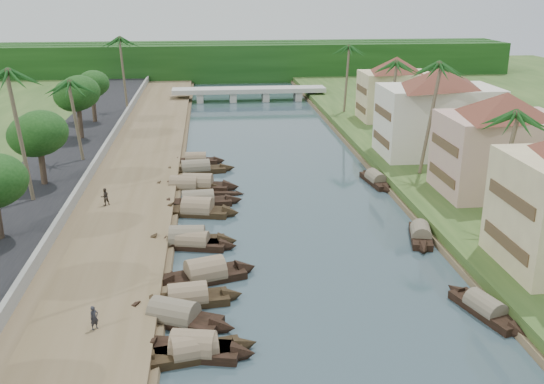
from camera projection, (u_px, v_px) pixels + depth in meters
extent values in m
plane|color=#32454C|center=(317.00, 279.00, 43.97)|extent=(220.00, 220.00, 0.00)
cube|color=brown|center=(126.00, 192.00, 61.10)|extent=(10.00, 180.00, 0.80)
cube|color=#2B461C|center=(460.00, 180.00, 64.46)|extent=(16.00, 180.00, 1.20)
cube|color=black|center=(39.00, 192.00, 60.17)|extent=(8.00, 180.00, 1.40)
cube|color=gray|center=(83.00, 185.00, 60.38)|extent=(0.40, 180.00, 1.10)
cube|color=#11350E|center=(242.00, 64.00, 132.09)|extent=(120.00, 4.00, 8.00)
cube|color=#11350E|center=(241.00, 61.00, 136.80)|extent=(120.00, 4.00, 8.00)
cube|color=#11350E|center=(239.00, 58.00, 141.50)|extent=(120.00, 4.00, 8.00)
cube|color=#ABAAA0|center=(249.00, 90.00, 111.09)|extent=(28.00, 4.00, 0.80)
cube|color=#ABAAA0|center=(200.00, 97.00, 110.57)|extent=(1.20, 3.50, 1.80)
cube|color=#ABAAA0|center=(233.00, 96.00, 111.15)|extent=(1.20, 3.50, 1.80)
cube|color=#ABAAA0|center=(265.00, 96.00, 111.74)|extent=(1.20, 3.50, 1.80)
cube|color=#ABAAA0|center=(298.00, 95.00, 112.33)|extent=(1.20, 3.50, 1.80)
cube|color=brown|center=(505.00, 242.00, 42.32)|extent=(0.10, 6.40, 0.90)
cube|color=brown|center=(511.00, 199.00, 41.29)|extent=(0.10, 6.40, 0.90)
cube|color=tan|center=(500.00, 155.00, 57.51)|extent=(11.00, 8.00, 7.50)
pyramid|color=brown|center=(506.00, 104.00, 55.94)|extent=(14.11, 14.11, 2.20)
cube|color=brown|center=(442.00, 175.00, 57.57)|extent=(0.10, 6.40, 0.90)
cube|color=brown|center=(445.00, 145.00, 56.60)|extent=(0.10, 6.40, 0.90)
cube|color=silver|center=(437.00, 121.00, 70.50)|extent=(13.00, 8.00, 8.00)
pyramid|color=brown|center=(441.00, 77.00, 68.85)|extent=(15.59, 15.59, 2.20)
cube|color=brown|center=(381.00, 139.00, 70.51)|extent=(0.10, 6.40, 0.90)
cube|color=brown|center=(383.00, 112.00, 69.47)|extent=(0.10, 6.40, 0.90)
cube|color=beige|center=(395.00, 96.00, 89.59)|extent=(10.00, 7.00, 7.00)
pyramid|color=brown|center=(397.00, 64.00, 88.10)|extent=(12.62, 12.62, 2.20)
cube|color=brown|center=(361.00, 108.00, 89.66)|extent=(0.10, 5.60, 0.90)
cube|color=brown|center=(362.00, 89.00, 88.75)|extent=(0.10, 5.60, 0.90)
cube|color=black|center=(194.00, 352.00, 34.84)|extent=(5.58, 2.95, 0.70)
cone|color=black|center=(244.00, 354.00, 34.52)|extent=(1.87, 1.99, 1.87)
cone|color=black|center=(144.00, 348.00, 35.11)|extent=(1.87, 1.99, 1.87)
cylinder|color=#867055|center=(193.00, 346.00, 34.72)|extent=(4.37, 2.76, 1.97)
cube|color=black|center=(195.00, 355.00, 34.59)|extent=(5.64, 2.67, 0.70)
cone|color=black|center=(246.00, 345.00, 35.38)|extent=(1.81, 1.78, 1.70)
cone|color=black|center=(141.00, 362.00, 33.75)|extent=(1.81, 1.78, 1.70)
cylinder|color=#867055|center=(195.00, 349.00, 34.47)|extent=(4.39, 2.50, 1.76)
cube|color=black|center=(174.00, 320.00, 38.21)|extent=(6.39, 4.35, 0.70)
cone|color=black|center=(224.00, 328.00, 37.14)|extent=(2.34, 2.34, 1.96)
cone|color=black|center=(127.00, 310.00, 39.22)|extent=(2.34, 2.34, 1.96)
cylinder|color=#6C6451|center=(174.00, 314.00, 38.09)|extent=(5.11, 3.81, 2.04)
cube|color=black|center=(188.00, 301.00, 40.41)|extent=(5.63, 2.49, 0.70)
cone|color=black|center=(233.00, 295.00, 41.02)|extent=(1.77, 1.84, 1.84)
cone|color=black|center=(142.00, 305.00, 39.74)|extent=(1.77, 1.84, 1.84)
cylinder|color=#867055|center=(188.00, 296.00, 40.28)|extent=(4.36, 2.41, 1.92)
cube|color=black|center=(206.00, 277.00, 43.74)|extent=(6.08, 3.78, 0.70)
cone|color=black|center=(246.00, 269.00, 44.89)|extent=(2.19, 2.39, 2.15)
cone|color=black|center=(162.00, 284.00, 42.53)|extent=(2.19, 2.39, 2.15)
cylinder|color=#867055|center=(205.00, 273.00, 43.61)|extent=(4.83, 3.47, 2.28)
cube|color=black|center=(187.00, 243.00, 49.59)|extent=(6.12, 2.59, 0.70)
cone|color=black|center=(228.00, 242.00, 49.65)|extent=(1.89, 2.05, 2.12)
cone|color=black|center=(147.00, 242.00, 49.47)|extent=(1.89, 2.05, 2.12)
cylinder|color=#6C6451|center=(187.00, 239.00, 49.47)|extent=(4.72, 2.56, 2.23)
cube|color=black|center=(193.00, 245.00, 49.13)|extent=(5.60, 2.86, 0.70)
cone|color=black|center=(229.00, 246.00, 48.75)|extent=(1.84, 1.83, 1.69)
cone|color=black|center=(157.00, 243.00, 49.46)|extent=(1.84, 1.83, 1.69)
cylinder|color=#867055|center=(193.00, 241.00, 49.00)|extent=(4.38, 2.64, 1.75)
cube|color=black|center=(198.00, 212.00, 56.24)|extent=(6.08, 3.40, 0.70)
cone|color=black|center=(231.00, 213.00, 55.83)|extent=(2.08, 2.26, 2.11)
cone|color=black|center=(164.00, 210.00, 56.60)|extent=(2.08, 2.26, 2.11)
cylinder|color=#867055|center=(198.00, 209.00, 56.12)|extent=(4.78, 3.17, 2.23)
cube|color=black|center=(198.00, 203.00, 58.55)|extent=(6.53, 2.43, 0.70)
cone|color=black|center=(235.00, 200.00, 59.15)|extent=(1.96, 1.86, 1.92)
cone|color=black|center=(161.00, 205.00, 57.89)|extent=(1.96, 1.86, 1.92)
cylinder|color=#6C6451|center=(198.00, 200.00, 58.43)|extent=(5.03, 2.38, 1.98)
cube|color=black|center=(184.00, 188.00, 62.91)|extent=(6.13, 2.75, 0.70)
cone|color=black|center=(215.00, 188.00, 62.77)|extent=(1.94, 1.97, 1.93)
cone|color=black|center=(153.00, 187.00, 63.00)|extent=(1.94, 1.97, 1.93)
cylinder|color=#867055|center=(184.00, 185.00, 62.79)|extent=(4.75, 2.63, 2.01)
cube|color=black|center=(198.00, 187.00, 63.22)|extent=(6.66, 3.20, 0.70)
cone|color=black|center=(232.00, 187.00, 63.00)|extent=(2.15, 2.25, 2.18)
cone|color=black|center=(164.00, 186.00, 63.40)|extent=(2.15, 2.25, 2.18)
cylinder|color=#867055|center=(198.00, 184.00, 63.10)|extent=(5.19, 3.04, 2.28)
cube|color=black|center=(196.00, 171.00, 68.77)|extent=(6.86, 2.66, 0.70)
cone|color=black|center=(228.00, 168.00, 69.53)|extent=(2.08, 1.89, 1.89)
cone|color=black|center=(163.00, 173.00, 67.96)|extent=(2.08, 1.89, 1.89)
cylinder|color=#6C6451|center=(196.00, 168.00, 68.64)|extent=(5.30, 2.54, 1.93)
cube|color=black|center=(196.00, 162.00, 72.27)|extent=(5.15, 1.79, 0.70)
cone|color=black|center=(220.00, 161.00, 72.46)|extent=(1.51, 1.53, 1.66)
cone|color=black|center=(172.00, 162.00, 72.04)|extent=(1.51, 1.53, 1.66)
cylinder|color=#867055|center=(196.00, 159.00, 72.15)|extent=(3.95, 1.83, 1.73)
cube|color=black|center=(485.00, 312.00, 39.12)|extent=(3.07, 5.65, 0.70)
cone|color=black|center=(454.00, 290.00, 41.72)|extent=(1.78, 1.88, 1.56)
cone|color=black|center=(520.00, 334.00, 36.47)|extent=(1.78, 1.88, 1.56)
cylinder|color=#6C6451|center=(485.00, 307.00, 39.00)|extent=(2.76, 4.44, 1.60)
cube|color=black|center=(420.00, 237.00, 50.75)|extent=(2.81, 5.33, 0.70)
cone|color=black|center=(418.00, 224.00, 53.37)|extent=(1.77, 1.77, 1.62)
cone|color=black|center=(424.00, 250.00, 48.08)|extent=(1.77, 1.77, 1.62)
cylinder|color=#6C6451|center=(421.00, 233.00, 50.63)|extent=(2.58, 4.18, 1.68)
cube|color=black|center=(376.00, 182.00, 65.04)|extent=(2.30, 5.73, 0.70)
cone|color=black|center=(365.00, 173.00, 67.86)|extent=(1.63, 1.75, 1.61)
cone|color=black|center=(387.00, 190.00, 62.16)|extent=(1.63, 1.75, 1.61)
cylinder|color=#6C6451|center=(376.00, 178.00, 64.92)|extent=(2.19, 4.43, 1.66)
cube|color=black|center=(174.00, 324.00, 37.90)|extent=(3.31, 1.55, 0.35)
cone|color=black|center=(202.00, 319.00, 38.52)|extent=(0.97, 0.91, 0.72)
cone|color=black|center=(145.00, 330.00, 37.27)|extent=(0.97, 0.91, 0.72)
cube|color=black|center=(222.00, 194.00, 61.62)|extent=(3.47, 1.11, 0.35)
cone|color=black|center=(240.00, 194.00, 61.58)|extent=(0.93, 0.78, 0.68)
cone|color=black|center=(203.00, 194.00, 61.66)|extent=(0.93, 0.78, 0.68)
cylinder|color=brown|center=(500.00, 170.00, 49.17)|extent=(1.62, 0.36, 9.55)
sphere|color=#194C19|center=(507.00, 114.00, 47.69)|extent=(3.20, 3.20, 3.20)
cylinder|color=brown|center=(427.00, 119.00, 62.62)|extent=(1.72, 0.36, 11.69)
sphere|color=#194C19|center=(431.00, 64.00, 60.80)|extent=(3.20, 3.20, 3.20)
cylinder|color=brown|center=(391.00, 100.00, 78.15)|extent=(1.02, 0.36, 9.91)
sphere|color=#194C19|center=(393.00, 63.00, 76.62)|extent=(3.20, 3.20, 3.20)
cylinder|color=brown|center=(23.00, 137.00, 54.04)|extent=(1.21, 0.36, 12.00)
sphere|color=#194C19|center=(14.00, 71.00, 52.18)|extent=(3.20, 3.20, 3.20)
cylinder|color=brown|center=(78.00, 121.00, 67.42)|extent=(1.10, 0.36, 8.95)
sphere|color=#194C19|center=(74.00, 82.00, 66.03)|extent=(3.20, 3.20, 3.20)
cylinder|color=brown|center=(346.00, 79.00, 94.44)|extent=(0.80, 0.36, 10.30)
sphere|color=#194C19|center=(347.00, 47.00, 92.85)|extent=(3.20, 3.20, 3.20)
cylinder|color=brown|center=(124.00, 74.00, 95.01)|extent=(0.78, 0.36, 11.28)
sphere|color=#194C19|center=(121.00, 38.00, 93.26)|extent=(3.20, 3.20, 3.20)
cylinder|color=#49372A|center=(43.00, 167.00, 59.98)|extent=(0.60, 0.60, 3.52)
ellipsoid|color=#11350E|center=(38.00, 134.00, 58.90)|extent=(5.14, 5.14, 4.22)
cylinder|color=#49372A|center=(80.00, 123.00, 78.09)|extent=(0.60, 0.60, 3.97)
ellipsoid|color=#11350E|center=(77.00, 94.00, 76.86)|extent=(5.13, 5.13, 4.22)
cylinder|color=#49372A|center=(94.00, 109.00, 87.67)|extent=(0.60, 0.60, 3.67)
ellipsoid|color=#11350E|center=(92.00, 85.00, 86.54)|extent=(4.46, 4.46, 3.67)
cylinder|color=#49372A|center=(464.00, 133.00, 75.00)|extent=(0.60, 0.60, 3.40)
ellipsoid|color=#11350E|center=(467.00, 107.00, 73.94)|extent=(4.37, 4.37, 3.60)
imported|color=#212228|center=(94.00, 318.00, 35.82)|extent=(0.65, 0.64, 1.50)
imported|color=#332A23|center=(105.00, 197.00, 56.13)|extent=(1.00, 0.93, 1.65)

